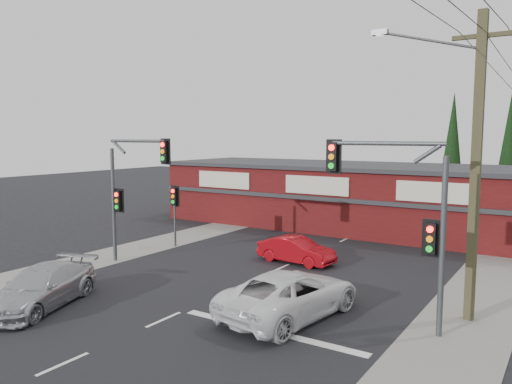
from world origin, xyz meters
The scene contains 17 objects.
ground centered at (0.00, 0.00, 0.00)m, with size 120.00×120.00×0.00m, color black.
road_strip centered at (0.00, 5.00, 0.01)m, with size 14.00×70.00×0.01m, color black.
verge_left centered at (-8.50, 5.00, 0.01)m, with size 3.00×70.00×0.02m, color gray.
verge_right centered at (8.50, 5.00, 0.01)m, with size 3.00×70.00×0.02m, color gray.
stop_line centered at (3.50, -1.50, 0.01)m, with size 6.50×0.35×0.01m, color silver.
white_suv centered at (3.36, 0.03, 0.78)m, with size 2.59×5.61×1.56m, color white.
silver_suv centered at (-4.57, -3.97, 0.72)m, with size 2.00×4.93×1.43m, color #AFB1B4.
red_sedan centered at (0.12, 6.48, 0.63)m, with size 1.33×3.81×1.26m, color #A20A11.
lane_dashes centered at (0.00, 3.22, 0.01)m, with size 0.12×44.05×0.01m.
shop_building centered at (-0.99, 16.99, 2.13)m, with size 27.30×8.40×4.22m.
conifer_near centered at (3.50, 24.00, 5.48)m, with size 1.80×1.80×9.25m.
conifer_far centered at (7.00, 26.00, 5.48)m, with size 1.80×1.80×9.25m.
traffic_mast_left centered at (-6.43, 2.00, 3.93)m, with size 3.77×0.27×5.97m.
traffic_mast_right centered at (6.86, 1.00, 3.95)m, with size 3.96×0.27×5.97m.
pedestal_signal centered at (-7.20, 6.01, 2.41)m, with size 0.55×0.27×3.38m.
utility_pole centered at (8.36, 2.99, 5.40)m, with size 4.38×0.59×10.00m.
power_lines centered at (8.47, -2.47, 9.04)m, with size 2.01×29.00×1.22m.
Camera 1 is at (11.26, -14.31, 6.08)m, focal length 35.00 mm.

